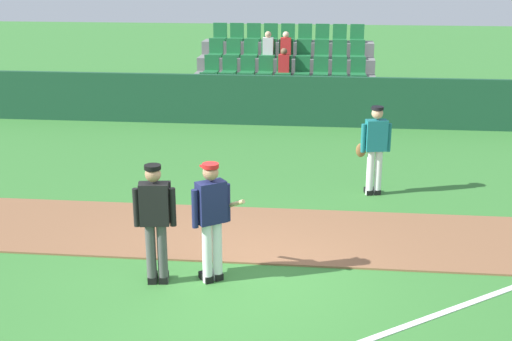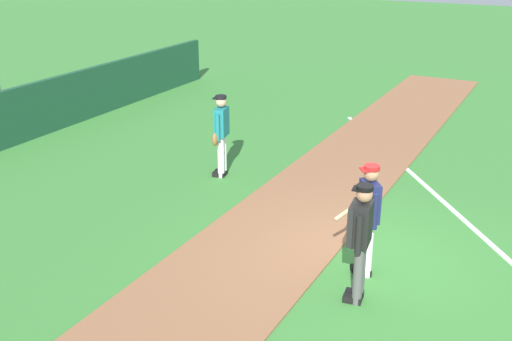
% 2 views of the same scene
% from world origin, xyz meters
% --- Properties ---
extents(ground_plane, '(80.00, 80.00, 0.00)m').
position_xyz_m(ground_plane, '(0.00, 0.00, 0.00)').
color(ground_plane, '#387A33').
extents(infield_dirt_path, '(28.00, 2.36, 0.03)m').
position_xyz_m(infield_dirt_path, '(0.00, 1.80, 0.01)').
color(infield_dirt_path, brown).
rests_on(infield_dirt_path, ground).
extents(foul_line_chalk, '(9.61, 7.34, 0.01)m').
position_xyz_m(foul_line_chalk, '(3.00, -0.50, 0.01)').
color(foul_line_chalk, white).
rests_on(foul_line_chalk, ground).
extents(dugout_fence, '(20.00, 0.16, 1.38)m').
position_xyz_m(dugout_fence, '(0.00, 9.59, 0.69)').
color(dugout_fence, '#19472D').
rests_on(dugout_fence, ground).
extents(stadium_bleachers, '(5.55, 3.80, 2.45)m').
position_xyz_m(stadium_bleachers, '(-0.00, 11.90, 0.74)').
color(stadium_bleachers, slate).
rests_on(stadium_bleachers, ground).
extents(batter_navy_jersey, '(0.73, 0.70, 1.76)m').
position_xyz_m(batter_navy_jersey, '(-0.25, 0.04, 0.97)').
color(batter_navy_jersey, white).
rests_on(batter_navy_jersey, ground).
extents(umpire_home_plate, '(0.59, 0.34, 1.76)m').
position_xyz_m(umpire_home_plate, '(-1.02, -0.09, 1.00)').
color(umpire_home_plate, '#4C4C4C').
rests_on(umpire_home_plate, ground).
extents(runner_teal_jersey, '(0.67, 0.36, 1.76)m').
position_xyz_m(runner_teal_jersey, '(2.25, 4.03, 0.96)').
color(runner_teal_jersey, white).
rests_on(runner_teal_jersey, ground).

